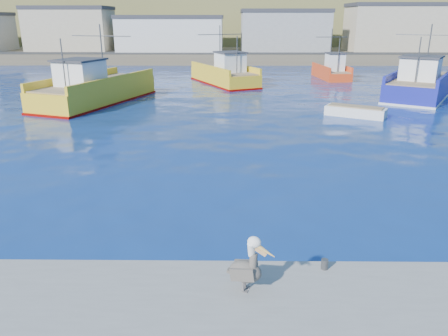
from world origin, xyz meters
name	(u,v)px	position (x,y,z in m)	size (l,w,h in m)	color
ground	(221,229)	(0.00, 0.00, 0.00)	(260.00, 260.00, 0.00)	navy
dock_bollards	(240,264)	(0.60, -3.40, 0.65)	(36.20, 0.20, 0.30)	#4C4C4C
far_shore	(228,11)	(0.00, 109.20, 8.98)	(200.00, 81.00, 24.00)	brown
trawler_yellow_a	(94,90)	(-11.77, 24.71, 1.16)	(8.77, 14.26, 6.80)	gold
trawler_yellow_b	(225,75)	(-0.20, 36.72, 1.05)	(8.42, 11.98, 6.53)	gold
trawler_blue	(421,85)	(18.82, 28.43, 1.15)	(10.97, 13.79, 6.77)	navy
boat_orange	(332,71)	(13.15, 41.46, 1.00)	(3.97, 7.84, 5.99)	#E24217
skiff_mid	(355,112)	(10.10, 19.28, 0.31)	(4.70, 3.56, 0.98)	silver
skiff_far	(442,82)	(24.85, 36.73, 0.29)	(3.56, 4.27, 0.91)	silver
pelican	(247,267)	(0.75, -4.44, 1.18)	(1.27, 0.75, 1.58)	#595451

